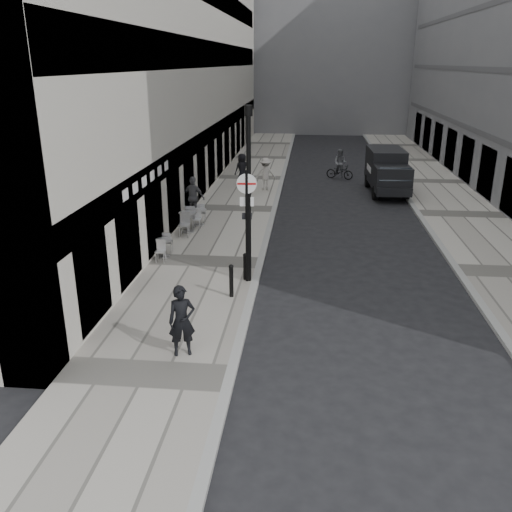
{
  "coord_description": "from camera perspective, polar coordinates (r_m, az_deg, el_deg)",
  "views": [
    {
      "loc": [
        1.68,
        -7.99,
        7.0
      ],
      "look_at": [
        0.14,
        7.51,
        1.4
      ],
      "focal_mm": 38.0,
      "sensor_mm": 36.0,
      "label": 1
    }
  ],
  "objects": [
    {
      "name": "building_far",
      "position": [
        64.12,
        6.0,
        23.26
      ],
      "size": [
        24.0,
        16.0,
        22.0
      ],
      "primitive_type": "cube",
      "color": "slate",
      "rests_on": "ground"
    },
    {
      "name": "building_left",
      "position": [
        33.45,
        -8.27,
        23.02
      ],
      "size": [
        4.0,
        45.0,
        18.0
      ],
      "primitive_type": "cube",
      "color": "beige",
      "rests_on": "ground"
    },
    {
      "name": "bollard_far",
      "position": [
        18.02,
        -1.17,
        -1.19
      ],
      "size": [
        0.11,
        0.11,
        0.86
      ],
      "primitive_type": "cylinder",
      "color": "black",
      "rests_on": "sidewalk"
    },
    {
      "name": "sidewalk",
      "position": [
        27.15,
        -2.32,
        4.95
      ],
      "size": [
        4.0,
        60.0,
        0.12
      ],
      "primitive_type": "cube",
      "color": "#ABA59A",
      "rests_on": "ground"
    },
    {
      "name": "lamppost",
      "position": [
        17.15,
        -0.77,
        7.21
      ],
      "size": [
        0.25,
        0.25,
        5.66
      ],
      "color": "black",
      "rests_on": "sidewalk"
    },
    {
      "name": "walking_man",
      "position": [
        13.45,
        -7.81,
        -6.78
      ],
      "size": [
        0.77,
        0.63,
        1.82
      ],
      "primitive_type": "imported",
      "rotation": [
        0.0,
        0.0,
        0.33
      ],
      "color": "black",
      "rests_on": "sidewalk"
    },
    {
      "name": "panel_van",
      "position": [
        31.5,
        13.62,
        8.87
      ],
      "size": [
        2.03,
        5.11,
        2.38
      ],
      "rotation": [
        0.0,
        0.0,
        0.03
      ],
      "color": "black",
      "rests_on": "ground"
    },
    {
      "name": "pedestrian_b",
      "position": [
        30.87,
        1.0,
        8.62
      ],
      "size": [
        1.28,
        0.88,
        1.82
      ],
      "primitive_type": "imported",
      "rotation": [
        0.0,
        0.0,
        3.33
      ],
      "color": "#B4ADA6",
      "rests_on": "sidewalk"
    },
    {
      "name": "cyclist",
      "position": [
        34.88,
        8.83,
        9.19
      ],
      "size": [
        1.83,
        1.2,
        1.86
      ],
      "rotation": [
        0.0,
        0.0,
        -0.38
      ],
      "color": "black",
      "rests_on": "ground"
    },
    {
      "name": "bollard_near",
      "position": [
        16.71,
        -2.61,
        -2.72
      ],
      "size": [
        0.13,
        0.13,
        0.99
      ],
      "primitive_type": "cylinder",
      "color": "black",
      "rests_on": "sidewalk"
    },
    {
      "name": "pedestrian_a",
      "position": [
        25.26,
        -6.6,
        6.13
      ],
      "size": [
        1.24,
        0.81,
        1.95
      ],
      "primitive_type": "imported",
      "rotation": [
        0.0,
        0.0,
        2.82
      ],
      "color": "#515055",
      "rests_on": "sidewalk"
    },
    {
      "name": "ground",
      "position": [
        10.76,
        -5.05,
        -20.92
      ],
      "size": [
        120.0,
        120.0,
        0.0
      ],
      "primitive_type": "plane",
      "color": "black",
      "rests_on": "ground"
    },
    {
      "name": "far_sidewalk",
      "position": [
        27.88,
        20.75,
        4.06
      ],
      "size": [
        4.0,
        60.0,
        0.12
      ],
      "primitive_type": "cube",
      "color": "#ABA59A",
      "rests_on": "ground"
    },
    {
      "name": "pedestrian_c",
      "position": [
        32.41,
        -1.47,
        9.15
      ],
      "size": [
        1.06,
        0.98,
        1.81
      ],
      "primitive_type": "imported",
      "rotation": [
        0.0,
        0.0,
        3.74
      ],
      "color": "black",
      "rests_on": "sidewalk"
    },
    {
      "name": "cafe_table_near",
      "position": [
        24.27,
        -6.0,
        4.25
      ],
      "size": [
        0.66,
        1.48,
        0.85
      ],
      "color": "silver",
      "rests_on": "sidewalk"
    },
    {
      "name": "sign_post",
      "position": [
        17.28,
        -0.98,
        4.67
      ],
      "size": [
        0.64,
        0.11,
        3.71
      ],
      "rotation": [
        0.0,
        0.0,
        0.06
      ],
      "color": "black",
      "rests_on": "sidewalk"
    },
    {
      "name": "cafe_table_far",
      "position": [
        20.41,
        -9.64,
        1.0
      ],
      "size": [
        0.63,
        1.42,
        0.81
      ],
      "color": "silver",
      "rests_on": "sidewalk"
    },
    {
      "name": "cafe_table_mid",
      "position": [
        23.29,
        -7.2,
        3.74
      ],
      "size": [
        0.78,
        1.76,
        1.0
      ],
      "color": "silver",
      "rests_on": "sidewalk"
    }
  ]
}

